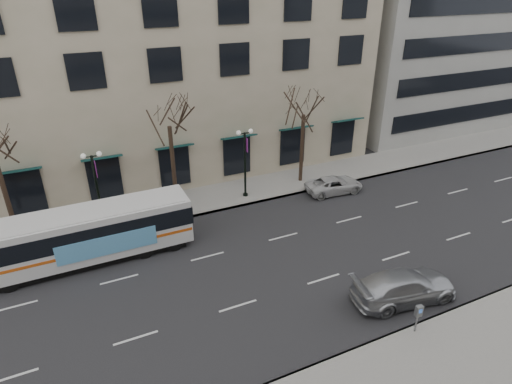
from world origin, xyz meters
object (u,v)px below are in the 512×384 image
tree_far_mid (168,112)px  silver_car (404,286)px  pay_station (418,313)px  tree_far_right (304,102)px  lamp_post_left (97,187)px  lamp_post_right (245,160)px  white_pickup (334,185)px  city_bus (87,234)px

tree_far_mid → silver_car: size_ratio=1.57×
pay_station → tree_far_right: bearing=84.3°
lamp_post_left → pay_station: 19.48m
lamp_post_right → tree_far_right: bearing=6.9°
lamp_post_left → white_pickup: bearing=-7.0°
lamp_post_left → white_pickup: size_ratio=1.19×
silver_car → tree_far_right: bearing=-1.5°
city_bus → white_pickup: bearing=4.2°
pay_station → tree_far_mid: bearing=118.4°
lamp_post_left → lamp_post_right: 10.00m
lamp_post_left → white_pickup: lamp_post_left is taller
lamp_post_left → lamp_post_right: bearing=0.0°
lamp_post_left → pay_station: (11.59, -15.56, -1.74)m
tree_far_right → white_pickup: 6.52m
tree_far_mid → lamp_post_left: size_ratio=1.64×
white_pickup → tree_far_right: bearing=33.4°
silver_car → white_pickup: bearing=-10.0°
tree_far_mid → silver_car: 17.21m
tree_far_mid → city_bus: 8.93m
white_pickup → tree_far_mid: bearing=82.5°
lamp_post_left → city_bus: (-1.10, -3.38, -1.22)m
tree_far_right → lamp_post_right: (-4.99, -0.60, -3.48)m
lamp_post_right → pay_station: 15.74m
lamp_post_right → city_bus: bearing=-163.1°
city_bus → pay_station: size_ratio=8.02×
silver_car → pay_station: bearing=158.6°
silver_car → city_bus: bearing=61.4°
tree_far_mid → pay_station: tree_far_mid is taller
lamp_post_right → white_pickup: bearing=-17.4°
city_bus → silver_car: city_bus is taller
tree_far_right → lamp_post_right: tree_far_right is taller
lamp_post_left → lamp_post_right: same height
tree_far_right → white_pickup: (1.39, -2.60, -5.81)m
tree_far_mid → city_bus: bearing=-146.8°
city_bus → tree_far_right: bearing=13.6°
lamp_post_right → lamp_post_left: bearing=180.0°
tree_far_mid → pay_station: (6.60, -16.16, -5.70)m
pay_station → white_pickup: bearing=76.7°
tree_far_right → silver_car: bearing=-99.1°
tree_far_mid → white_pickup: tree_far_mid is taller
city_bus → white_pickup: (17.48, 1.38, -1.12)m
tree_far_right → lamp_post_left: (-14.99, -0.60, -3.48)m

